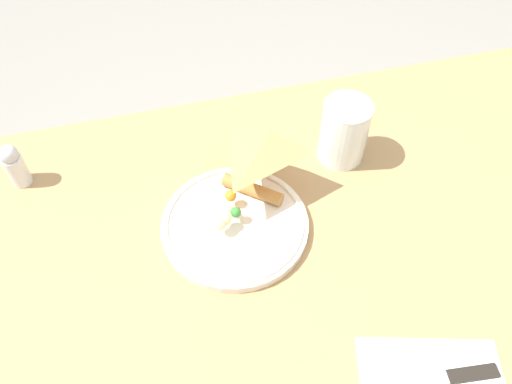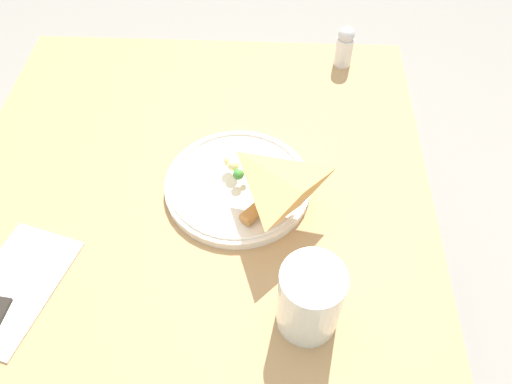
{
  "view_description": "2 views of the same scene",
  "coord_description": "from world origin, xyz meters",
  "px_view_note": "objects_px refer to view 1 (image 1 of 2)",
  "views": [
    {
      "loc": [
        0.3,
        0.41,
        1.49
      ],
      "look_at": [
        0.16,
        -0.11,
        0.82
      ],
      "focal_mm": 35.0,
      "sensor_mm": 36.0,
      "label": 1
    },
    {
      "loc": [
        -0.34,
        -0.13,
        1.46
      ],
      "look_at": [
        0.17,
        -0.11,
        0.81
      ],
      "focal_mm": 35.0,
      "sensor_mm": 36.0,
      "label": 2
    }
  ],
  "objects_px": {
    "napkin_folded": "(431,381)",
    "butter_knife": "(439,379)",
    "milk_glass": "(344,134)",
    "dining_table": "(354,267)",
    "salt_shaker": "(14,165)",
    "plate_pizza": "(235,222)"
  },
  "relations": [
    {
      "from": "napkin_folded",
      "to": "butter_knife",
      "type": "xyz_separation_m",
      "value": [
        -0.01,
        0.0,
        0.0
      ]
    },
    {
      "from": "dining_table",
      "to": "butter_knife",
      "type": "height_order",
      "value": "butter_knife"
    },
    {
      "from": "dining_table",
      "to": "plate_pizza",
      "type": "bearing_deg",
      "value": -20.5
    },
    {
      "from": "dining_table",
      "to": "plate_pizza",
      "type": "xyz_separation_m",
      "value": [
        0.21,
        -0.08,
        0.12
      ]
    },
    {
      "from": "napkin_folded",
      "to": "butter_knife",
      "type": "distance_m",
      "value": 0.01
    },
    {
      "from": "milk_glass",
      "to": "butter_knife",
      "type": "distance_m",
      "value": 0.45
    },
    {
      "from": "milk_glass",
      "to": "salt_shaker",
      "type": "xyz_separation_m",
      "value": [
        0.6,
        -0.09,
        -0.01
      ]
    },
    {
      "from": "milk_glass",
      "to": "dining_table",
      "type": "bearing_deg",
      "value": 81.12
    },
    {
      "from": "plate_pizza",
      "to": "milk_glass",
      "type": "xyz_separation_m",
      "value": [
        -0.24,
        -0.11,
        0.04
      ]
    },
    {
      "from": "dining_table",
      "to": "butter_knife",
      "type": "bearing_deg",
      "value": 91.82
    },
    {
      "from": "plate_pizza",
      "to": "salt_shaker",
      "type": "relative_size",
      "value": 2.79
    },
    {
      "from": "salt_shaker",
      "to": "dining_table",
      "type": "bearing_deg",
      "value": 153.73
    },
    {
      "from": "napkin_folded",
      "to": "butter_knife",
      "type": "relative_size",
      "value": 1.17
    },
    {
      "from": "napkin_folded",
      "to": "salt_shaker",
      "type": "bearing_deg",
      "value": -43.2
    },
    {
      "from": "plate_pizza",
      "to": "butter_knife",
      "type": "bearing_deg",
      "value": 123.1
    },
    {
      "from": "plate_pizza",
      "to": "dining_table",
      "type": "bearing_deg",
      "value": 159.5
    },
    {
      "from": "plate_pizza",
      "to": "salt_shaker",
      "type": "distance_m",
      "value": 0.42
    },
    {
      "from": "napkin_folded",
      "to": "salt_shaker",
      "type": "distance_m",
      "value": 0.78
    },
    {
      "from": "napkin_folded",
      "to": "milk_glass",
      "type": "bearing_deg",
      "value": -94.09
    },
    {
      "from": "napkin_folded",
      "to": "butter_knife",
      "type": "height_order",
      "value": "butter_knife"
    },
    {
      "from": "milk_glass",
      "to": "butter_knife",
      "type": "relative_size",
      "value": 0.64
    },
    {
      "from": "plate_pizza",
      "to": "butter_knife",
      "type": "distance_m",
      "value": 0.39
    }
  ]
}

